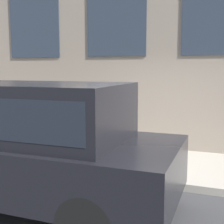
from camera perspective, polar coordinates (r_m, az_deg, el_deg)
ground_plane at (r=5.85m, az=4.34°, el=-13.23°), size 80.00×80.00×0.00m
sidewalk at (r=6.89m, az=7.03°, el=-9.39°), size 2.31×60.00×0.13m
fire_hydrant at (r=6.24m, az=1.27°, el=-7.05°), size 0.35×0.46×0.71m
person at (r=6.69m, az=-1.18°, el=-2.98°), size 0.29×0.19×1.18m
parked_truck_charcoal_near at (r=4.89m, az=-15.65°, el=-4.57°), size 1.92×4.71×1.90m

